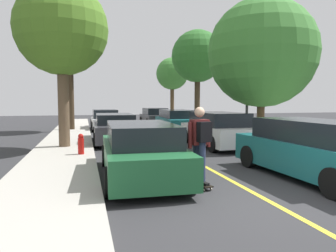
{
  "coord_description": "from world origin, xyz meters",
  "views": [
    {
      "loc": [
        -3.44,
        -5.21,
        1.95
      ],
      "look_at": [
        -0.29,
        6.7,
        0.97
      ],
      "focal_mm": 33.89,
      "sensor_mm": 36.0,
      "label": 1
    }
  ],
  "objects_px": {
    "skateboard": "(199,183)",
    "skateboarder": "(200,140)",
    "parked_car_right_near": "(218,130)",
    "parked_car_right_farthest": "(155,117)",
    "street_tree_left_near": "(70,48)",
    "parked_car_right_nearest": "(311,149)",
    "parked_car_right_far": "(177,121)",
    "parked_car_left_nearest": "(141,151)",
    "fire_hydrant": "(81,144)",
    "street_tree_left_nearest": "(62,30)",
    "streetlamp": "(247,79)",
    "parked_car_left_far": "(105,120)",
    "street_tree_right_nearest": "(262,53)",
    "street_tree_right_far": "(172,74)",
    "street_tree_right_near": "(198,57)",
    "parked_car_left_near": "(115,128)"
  },
  "relations": [
    {
      "from": "parked_car_right_farthest",
      "to": "skateboard",
      "type": "relative_size",
      "value": 4.64
    },
    {
      "from": "parked_car_left_far",
      "to": "parked_car_right_near",
      "type": "bearing_deg",
      "value": -66.58
    },
    {
      "from": "parked_car_left_nearest",
      "to": "street_tree_left_nearest",
      "type": "height_order",
      "value": "street_tree_left_nearest"
    },
    {
      "from": "parked_car_right_near",
      "to": "streetlamp",
      "type": "distance_m",
      "value": 2.92
    },
    {
      "from": "street_tree_right_near",
      "to": "streetlamp",
      "type": "relative_size",
      "value": 1.39
    },
    {
      "from": "parked_car_right_farthest",
      "to": "skateboarder",
      "type": "bearing_deg",
      "value": -99.38
    },
    {
      "from": "parked_car_left_nearest",
      "to": "fire_hydrant",
      "type": "bearing_deg",
      "value": 115.0
    },
    {
      "from": "parked_car_left_nearest",
      "to": "skateboard",
      "type": "xyz_separation_m",
      "value": [
        1.11,
        -1.23,
        -0.6
      ]
    },
    {
      "from": "parked_car_right_nearest",
      "to": "parked_car_right_far",
      "type": "height_order",
      "value": "parked_car_right_nearest"
    },
    {
      "from": "parked_car_right_near",
      "to": "fire_hydrant",
      "type": "distance_m",
      "value": 5.81
    },
    {
      "from": "parked_car_right_far",
      "to": "fire_hydrant",
      "type": "bearing_deg",
      "value": -126.78
    },
    {
      "from": "street_tree_left_near",
      "to": "parked_car_right_nearest",
      "type": "bearing_deg",
      "value": -66.44
    },
    {
      "from": "parked_car_left_far",
      "to": "streetlamp",
      "type": "height_order",
      "value": "streetlamp"
    },
    {
      "from": "parked_car_right_nearest",
      "to": "streetlamp",
      "type": "height_order",
      "value": "streetlamp"
    },
    {
      "from": "street_tree_left_near",
      "to": "street_tree_right_far",
      "type": "xyz_separation_m",
      "value": [
        8.45,
        6.33,
        -0.94
      ]
    },
    {
      "from": "parked_car_left_nearest",
      "to": "parked_car_right_farthest",
      "type": "height_order",
      "value": "parked_car_left_nearest"
    },
    {
      "from": "parked_car_right_nearest",
      "to": "street_tree_left_nearest",
      "type": "bearing_deg",
      "value": 134.19
    },
    {
      "from": "street_tree_right_nearest",
      "to": "streetlamp",
      "type": "xyz_separation_m",
      "value": [
        -0.4,
        0.53,
        -1.12
      ]
    },
    {
      "from": "skateboard",
      "to": "skateboarder",
      "type": "bearing_deg",
      "value": -77.96
    },
    {
      "from": "parked_car_right_farthest",
      "to": "skateboarder",
      "type": "distance_m",
      "value": 18.56
    },
    {
      "from": "parked_car_right_nearest",
      "to": "streetlamp",
      "type": "relative_size",
      "value": 0.97
    },
    {
      "from": "parked_car_right_near",
      "to": "street_tree_left_near",
      "type": "distance_m",
      "value": 11.67
    },
    {
      "from": "skateboarder",
      "to": "streetlamp",
      "type": "bearing_deg",
      "value": 54.17
    },
    {
      "from": "parked_car_left_far",
      "to": "fire_hydrant",
      "type": "height_order",
      "value": "parked_car_left_far"
    },
    {
      "from": "street_tree_right_nearest",
      "to": "street_tree_right_far",
      "type": "xyz_separation_m",
      "value": [
        0.0,
        14.8,
        0.28
      ]
    },
    {
      "from": "street_tree_left_nearest",
      "to": "streetlamp",
      "type": "bearing_deg",
      "value": 0.12
    },
    {
      "from": "skateboarder",
      "to": "parked_car_left_near",
      "type": "bearing_deg",
      "value": 97.7
    },
    {
      "from": "parked_car_left_nearest",
      "to": "fire_hydrant",
      "type": "height_order",
      "value": "parked_car_left_nearest"
    },
    {
      "from": "parked_car_right_near",
      "to": "street_tree_left_nearest",
      "type": "xyz_separation_m",
      "value": [
        -6.3,
        0.74,
        3.99
      ]
    },
    {
      "from": "parked_car_left_far",
      "to": "street_tree_right_nearest",
      "type": "height_order",
      "value": "street_tree_right_nearest"
    },
    {
      "from": "parked_car_right_near",
      "to": "parked_car_right_farthest",
      "type": "distance_m",
      "value": 12.46
    },
    {
      "from": "fire_hydrant",
      "to": "street_tree_left_near",
      "type": "bearing_deg",
      "value": 93.71
    },
    {
      "from": "parked_car_left_far",
      "to": "street_tree_right_far",
      "type": "distance_m",
      "value": 9.11
    },
    {
      "from": "parked_car_left_far",
      "to": "parked_car_right_near",
      "type": "height_order",
      "value": "parked_car_right_near"
    },
    {
      "from": "street_tree_right_far",
      "to": "streetlamp",
      "type": "relative_size",
      "value": 1.18
    },
    {
      "from": "parked_car_right_nearest",
      "to": "fire_hydrant",
      "type": "height_order",
      "value": "parked_car_right_nearest"
    },
    {
      "from": "street_tree_right_near",
      "to": "street_tree_right_far",
      "type": "height_order",
      "value": "street_tree_right_near"
    },
    {
      "from": "street_tree_right_nearest",
      "to": "skateboarder",
      "type": "xyz_separation_m",
      "value": [
        -5.18,
        -6.08,
        -2.98
      ]
    },
    {
      "from": "street_tree_left_near",
      "to": "street_tree_right_near",
      "type": "bearing_deg",
      "value": -1.33
    },
    {
      "from": "parked_car_left_far",
      "to": "parked_car_right_nearest",
      "type": "relative_size",
      "value": 0.9
    },
    {
      "from": "parked_car_right_nearest",
      "to": "fire_hydrant",
      "type": "distance_m",
      "value": 7.14
    },
    {
      "from": "parked_car_right_far",
      "to": "skateboard",
      "type": "relative_size",
      "value": 5.35
    },
    {
      "from": "skateboarder",
      "to": "fire_hydrant",
      "type": "bearing_deg",
      "value": 120.3
    },
    {
      "from": "street_tree_left_nearest",
      "to": "street_tree_right_nearest",
      "type": "xyz_separation_m",
      "value": [
        8.45,
        -0.51,
        -0.65
      ]
    },
    {
      "from": "parked_car_right_nearest",
      "to": "parked_car_right_farthest",
      "type": "height_order",
      "value": "parked_car_right_nearest"
    },
    {
      "from": "street_tree_left_near",
      "to": "parked_car_left_far",
      "type": "bearing_deg",
      "value": 21.85
    },
    {
      "from": "parked_car_left_far",
      "to": "parked_car_right_nearest",
      "type": "distance_m",
      "value": 15.85
    },
    {
      "from": "street_tree_right_nearest",
      "to": "skateboard",
      "type": "xyz_separation_m",
      "value": [
        -5.18,
        -6.05,
        -3.97
      ]
    },
    {
      "from": "parked_car_left_near",
      "to": "street_tree_right_near",
      "type": "bearing_deg",
      "value": 44.02
    },
    {
      "from": "street_tree_left_near",
      "to": "skateboard",
      "type": "relative_size",
      "value": 7.87
    }
  ]
}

